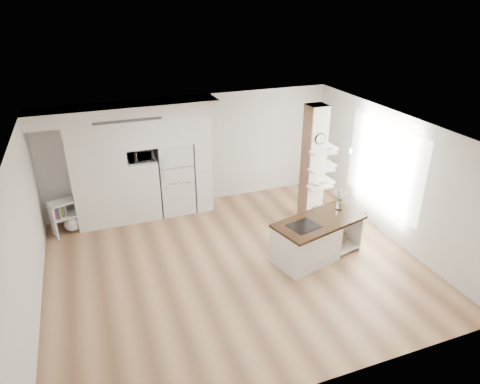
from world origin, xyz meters
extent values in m
cube|color=tan|center=(0.00, 0.00, 0.00)|extent=(7.00, 6.00, 0.01)
cube|color=white|center=(0.00, 0.00, 2.70)|extent=(7.00, 6.00, 0.04)
cube|color=silver|center=(0.00, 3.00, 1.35)|extent=(7.00, 0.04, 2.70)
cube|color=silver|center=(0.00, -3.00, 1.35)|extent=(7.00, 0.04, 2.70)
cube|color=silver|center=(-3.50, 0.00, 1.35)|extent=(0.04, 6.00, 2.70)
cube|color=silver|center=(3.50, 0.00, 1.35)|extent=(0.04, 6.00, 2.70)
cube|color=white|center=(-2.20, 2.67, 1.20)|extent=(1.20, 0.65, 2.40)
cube|color=white|center=(-1.27, 2.67, 0.71)|extent=(0.65, 0.65, 1.42)
cube|color=white|center=(-1.27, 2.67, 2.08)|extent=(0.65, 0.65, 0.65)
cube|color=white|center=(-0.53, 2.67, 2.08)|extent=(0.85, 0.65, 0.65)
cube|color=white|center=(0.10, 2.67, 1.20)|extent=(0.40, 0.65, 2.40)
cube|color=silver|center=(-1.50, 2.65, 2.55)|extent=(4.00, 0.70, 0.30)
cube|color=#262626|center=(-1.50, 2.31, 2.44)|extent=(1.40, 0.04, 0.06)
cube|color=silver|center=(-0.53, 2.68, 0.88)|extent=(0.78, 0.66, 1.75)
cube|color=#B2B2B7|center=(-0.53, 2.34, 1.24)|extent=(0.78, 0.01, 0.03)
cube|color=silver|center=(2.30, 1.20, 1.35)|extent=(0.40, 0.40, 2.70)
cube|color=#9D6F57|center=(2.09, 1.20, 1.35)|extent=(0.02, 0.40, 2.70)
cube|color=#9D6F57|center=(2.30, 1.41, 1.35)|extent=(0.40, 0.02, 2.70)
cylinder|color=black|center=(2.30, 0.99, 2.02)|extent=(0.25, 0.03, 0.25)
cylinder|color=white|center=(2.30, 0.98, 2.02)|extent=(0.21, 0.01, 0.21)
plane|color=white|center=(3.48, 0.30, 1.50)|extent=(0.00, 2.40, 2.40)
cylinder|color=white|center=(1.70, 0.15, 2.12)|extent=(0.12, 0.12, 0.10)
cube|color=white|center=(1.36, -0.33, 0.38)|extent=(1.34, 1.05, 0.77)
cube|color=white|center=(2.19, -0.11, 0.10)|extent=(0.81, 0.91, 0.04)
cube|color=white|center=(2.49, -0.03, 0.38)|extent=(0.23, 0.76, 0.77)
cube|color=black|center=(1.67, -0.25, 0.79)|extent=(1.98, 1.30, 0.05)
cube|color=black|center=(1.27, -0.35, 0.82)|extent=(0.64, 0.58, 0.01)
cube|color=olive|center=(2.15, -0.12, 0.23)|extent=(0.42, 0.36, 0.23)
cylinder|color=white|center=(2.26, 0.00, 0.93)|extent=(0.12, 0.12, 0.22)
cube|color=white|center=(-3.29, 2.40, 0.39)|extent=(0.16, 0.36, 0.77)
cube|color=white|center=(-2.71, 2.60, 0.39)|extent=(0.16, 0.36, 0.77)
cube|color=white|center=(-3.00, 2.50, 0.75)|extent=(0.74, 0.57, 0.03)
cube|color=white|center=(-3.00, 2.50, 0.42)|extent=(0.71, 0.56, 0.03)
sphere|color=silver|center=(-2.92, 2.53, 0.19)|extent=(0.37, 0.37, 0.37)
imported|color=#3A762F|center=(3.00, 0.19, 0.26)|extent=(0.35, 0.32, 0.53)
imported|color=#3A762F|center=(2.30, 1.06, 0.26)|extent=(0.36, 0.36, 0.51)
imported|color=#2D2D2D|center=(-1.27, 2.62, 1.57)|extent=(0.54, 0.37, 0.30)
imported|color=#3A762F|center=(2.63, 1.30, 1.52)|extent=(0.27, 0.23, 0.30)
imported|color=white|center=(2.30, 0.90, 1.00)|extent=(0.22, 0.22, 0.05)
camera|label=1|loc=(-2.34, -6.52, 4.89)|focal=32.00mm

